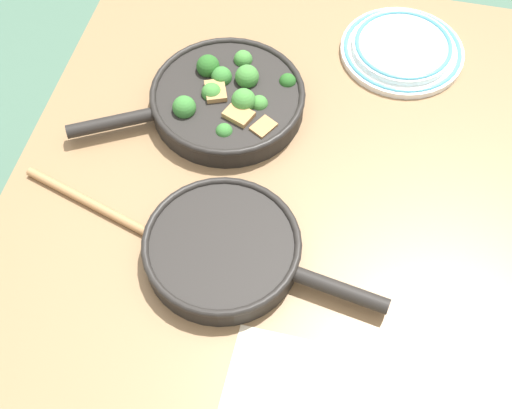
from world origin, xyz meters
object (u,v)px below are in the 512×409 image
wooden_spoon (144,231)px  dinner_plate_stack (402,49)px  skillet_broccoli (226,99)px  skillet_eggs (225,249)px

wooden_spoon → dinner_plate_stack: (0.49, -0.36, 0.01)m
dinner_plate_stack → skillet_broccoli: bearing=125.4°
skillet_eggs → wooden_spoon: size_ratio=1.04×
skillet_broccoli → wooden_spoon: (-0.28, 0.06, -0.02)m
wooden_spoon → dinner_plate_stack: dinner_plate_stack is taller
skillet_broccoli → skillet_eggs: skillet_broccoli is taller
skillet_eggs → dinner_plate_stack: skillet_eggs is taller
skillet_eggs → wooden_spoon: (0.01, 0.14, -0.02)m
skillet_broccoli → wooden_spoon: skillet_broccoli is taller
skillet_eggs → wooden_spoon: bearing=-175.9°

